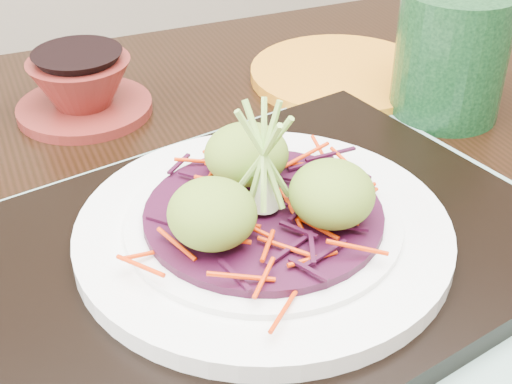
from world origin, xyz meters
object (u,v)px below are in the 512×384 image
object	(u,v)px
serving_tray	(263,249)
green_jar	(451,55)
dining_table	(210,319)
yellow_plate	(342,74)
terracotta_bowl_set	(82,90)
white_plate	(263,229)

from	to	relation	value
serving_tray	green_jar	bearing A→B (deg)	18.13
serving_tray	dining_table	bearing A→B (deg)	99.60
serving_tray	yellow_plate	bearing A→B (deg)	39.88
dining_table	terracotta_bowl_set	size ratio (longest dim) A/B	9.64
dining_table	serving_tray	size ratio (longest dim) A/B	3.24
white_plate	green_jar	world-z (taller)	green_jar
dining_table	green_jar	xyz separation A→B (m)	(0.29, 0.13, 0.18)
terracotta_bowl_set	green_jar	size ratio (longest dim) A/B	1.10
yellow_plate	green_jar	world-z (taller)	green_jar
dining_table	white_plate	world-z (taller)	white_plate
white_plate	yellow_plate	world-z (taller)	white_plate
terracotta_bowl_set	yellow_plate	size ratio (longest dim) A/B	0.68
white_plate	yellow_plate	bearing A→B (deg)	58.17
serving_tray	terracotta_bowl_set	distance (m)	0.32
terracotta_bowl_set	yellow_plate	world-z (taller)	terracotta_bowl_set
serving_tray	green_jar	distance (m)	0.32
white_plate	yellow_plate	xyz separation A→B (m)	(0.19, 0.30, -0.03)
serving_tray	yellow_plate	world-z (taller)	serving_tray
serving_tray	yellow_plate	distance (m)	0.35
serving_tray	green_jar	world-z (taller)	green_jar
serving_tray	white_plate	xyz separation A→B (m)	(0.00, -0.00, 0.02)
dining_table	terracotta_bowl_set	bearing A→B (deg)	101.45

